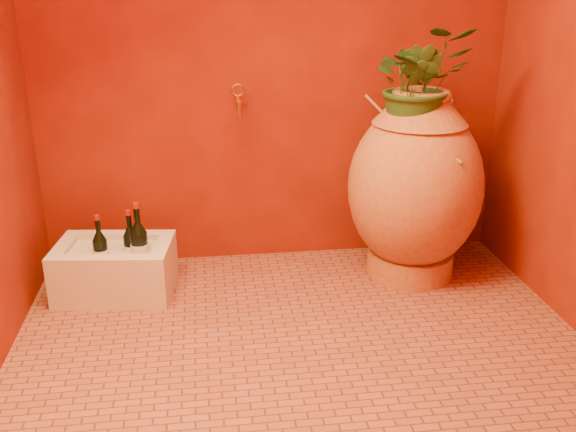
{
  "coord_description": "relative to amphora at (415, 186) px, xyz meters",
  "views": [
    {
      "loc": [
        -0.38,
        -2.38,
        1.51
      ],
      "look_at": [
        -0.01,
        0.35,
        0.47
      ],
      "focal_mm": 40.0,
      "sensor_mm": 36.0,
      "label": 1
    }
  ],
  "objects": [
    {
      "name": "wall_back",
      "position": [
        -0.69,
        0.36,
        0.76
      ],
      "size": [
        2.5,
        0.02,
        2.5
      ],
      "primitive_type": "cube",
      "color": "#621305",
      "rests_on": "ground"
    },
    {
      "name": "wall_tap",
      "position": [
        -0.88,
        0.28,
        0.42
      ],
      "size": [
        0.07,
        0.15,
        0.16
      ],
      "color": "#AC7927",
      "rests_on": "wall_back"
    },
    {
      "name": "floor",
      "position": [
        -0.69,
        -0.64,
        -0.49
      ],
      "size": [
        2.5,
        2.5,
        0.0
      ],
      "primitive_type": "plane",
      "color": "brown",
      "rests_on": "ground"
    },
    {
      "name": "wine_bottle_b",
      "position": [
        -1.45,
        -0.05,
        -0.24
      ],
      "size": [
        0.07,
        0.07,
        0.3
      ],
      "color": "black",
      "rests_on": "stone_basin"
    },
    {
      "name": "wine_bottle_a",
      "position": [
        -1.4,
        -0.08,
        -0.22
      ],
      "size": [
        0.09,
        0.09,
        0.35
      ],
      "color": "black",
      "rests_on": "stone_basin"
    },
    {
      "name": "plant_side",
      "position": [
        -0.05,
        -0.06,
        0.51
      ],
      "size": [
        0.31,
        0.31,
        0.43
      ],
      "primitive_type": "imported",
      "rotation": [
        0.0,
        0.0,
        -0.79
      ],
      "color": "#234C1B",
      "rests_on": "amphora"
    },
    {
      "name": "stone_basin",
      "position": [
        -1.54,
        -0.02,
        -0.37
      ],
      "size": [
        0.61,
        0.45,
        0.27
      ],
      "rotation": [
        0.0,
        0.0,
        -0.13
      ],
      "color": "beige",
      "rests_on": "floor"
    },
    {
      "name": "amphora",
      "position": [
        0.0,
        0.0,
        0.0
      ],
      "size": [
        0.76,
        0.76,
        0.99
      ],
      "rotation": [
        0.0,
        0.0,
        0.11
      ],
      "color": "#B87A33",
      "rests_on": "floor"
    },
    {
      "name": "plant_main",
      "position": [
        -0.02,
        -0.01,
        0.53
      ],
      "size": [
        0.53,
        0.48,
        0.54
      ],
      "primitive_type": "imported",
      "rotation": [
        0.0,
        0.0,
        0.13
      ],
      "color": "#234C1B",
      "rests_on": "amphora"
    },
    {
      "name": "wine_bottle_c",
      "position": [
        -1.59,
        -0.07,
        -0.24
      ],
      "size": [
        0.07,
        0.07,
        0.3
      ],
      "color": "black",
      "rests_on": "stone_basin"
    }
  ]
}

